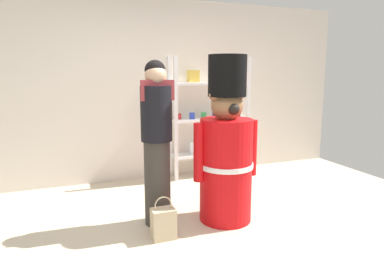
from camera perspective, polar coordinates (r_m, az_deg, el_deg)
The scene contains 6 objects.
ground_plane at distance 3.31m, azimuth 2.31°, elevation -18.78°, with size 6.40×6.40×0.00m, color beige.
back_wall at distance 5.02m, azimuth -7.59°, elevation 6.33°, with size 6.40×0.12×2.60m, color silver.
merchandise_shelf at distance 5.13m, azimuth 2.94°, elevation 2.29°, with size 1.21×0.35×1.79m.
teddy_bear_guard at distance 3.55m, azimuth 5.76°, elevation -3.88°, with size 0.72×0.57×1.73m.
person_shopper at distance 3.43m, azimuth -5.96°, elevation -1.94°, with size 0.33×0.32×1.68m.
shopping_bag at distance 3.33m, azimuth -4.83°, elevation -15.68°, with size 0.22×0.16×0.42m.
Camera 1 is at (-1.16, -2.68, 1.56)m, focal length 31.67 mm.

